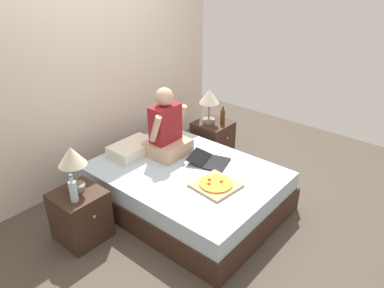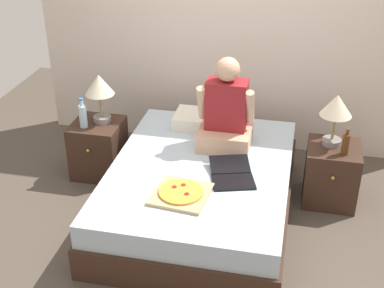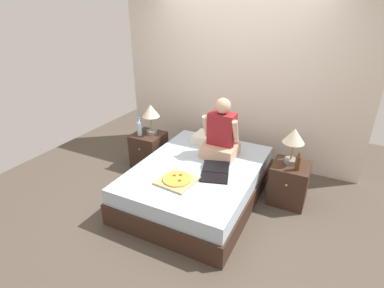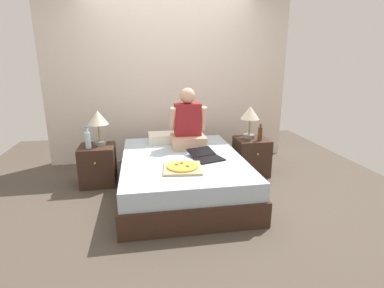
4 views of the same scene
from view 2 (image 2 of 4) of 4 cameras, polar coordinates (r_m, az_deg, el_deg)
The scene contains 13 objects.
ground_plane at distance 4.54m, azimuth 0.86°, elevation -7.35°, with size 5.74×5.74×0.00m, color #4C4238.
wall_back at distance 5.18m, azimuth 4.00°, elevation 12.79°, with size 3.74×0.12×2.50m, color beige.
bed at distance 4.41m, azimuth 0.88°, elevation -4.99°, with size 1.46×1.96×0.46m.
nightstand_left at distance 5.02m, azimuth -9.93°, elevation -0.43°, with size 0.44×0.47×0.52m.
lamp_on_left_nightstand at distance 4.80m, azimuth -9.85°, elevation 5.91°, with size 0.26×0.26×0.45m.
water_bottle at distance 4.81m, azimuth -11.57°, elevation 3.00°, with size 0.07×0.07×0.28m.
nightstand_right at distance 4.72m, azimuth 14.61°, elevation -3.10°, with size 0.44×0.47×0.52m.
lamp_on_right_nightstand at distance 4.49m, azimuth 15.14°, elevation 3.63°, with size 0.26×0.26×0.45m.
beer_bottle at distance 4.46m, azimuth 16.07°, elevation 0.02°, with size 0.06×0.06×0.23m.
pillow at distance 4.88m, azimuth 1.21°, elevation 2.55°, with size 0.52×0.34×0.12m, color silver.
person_seated at distance 4.48m, azimuth 3.64°, elevation 3.18°, with size 0.47×0.40×0.78m.
laptop at distance 4.14m, azimuth 4.30°, elevation -3.42°, with size 0.42×0.49×0.07m.
pizza_box at distance 3.93m, azimuth -1.19°, elevation -5.30°, with size 0.44×0.44×0.05m.
Camera 2 is at (0.71, -3.59, 2.69)m, focal length 50.00 mm.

